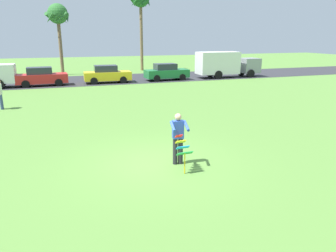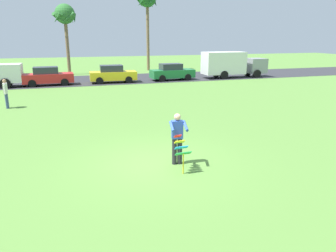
# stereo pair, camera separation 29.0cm
# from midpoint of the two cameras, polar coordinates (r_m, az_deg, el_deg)

# --- Properties ---
(ground_plane) EXTENTS (120.00, 120.00, 0.00)m
(ground_plane) POSITION_cam_midpoint_polar(r_m,az_deg,el_deg) (10.87, -2.96, -6.63)
(ground_plane) COLOR #568438
(road_strip) EXTENTS (120.00, 8.00, 0.01)m
(road_strip) POSITION_cam_midpoint_polar(r_m,az_deg,el_deg) (32.40, -14.21, 7.93)
(road_strip) COLOR #2D2D33
(road_strip) RESTS_ON ground
(person_kite_flyer) EXTENTS (0.61, 0.71, 1.73)m
(person_kite_flyer) POSITION_cam_midpoint_polar(r_m,az_deg,el_deg) (10.47, 1.02, -1.96)
(person_kite_flyer) COLOR #26262B
(person_kite_flyer) RESTS_ON ground
(kite_held) EXTENTS (0.52, 0.64, 1.14)m
(kite_held) POSITION_cam_midpoint_polar(r_m,az_deg,el_deg) (9.93, 1.82, -4.06)
(kite_held) COLOR red
(kite_held) RESTS_ON ground
(parked_car_red) EXTENTS (4.26, 1.96, 1.60)m
(parked_car_red) POSITION_cam_midpoint_polar(r_m,az_deg,el_deg) (29.84, -21.93, 8.14)
(parked_car_red) COLOR red
(parked_car_red) RESTS_ON ground
(parked_car_yellow) EXTENTS (4.26, 1.96, 1.60)m
(parked_car_yellow) POSITION_cam_midpoint_polar(r_m,az_deg,el_deg) (30.10, -11.08, 9.03)
(parked_car_yellow) COLOR yellow
(parked_car_yellow) RESTS_ON ground
(parked_car_green) EXTENTS (4.26, 1.95, 1.60)m
(parked_car_green) POSITION_cam_midpoint_polar(r_m,az_deg,el_deg) (31.42, -0.56, 9.59)
(parked_car_green) COLOR #1E7238
(parked_car_green) RESTS_ON ground
(parked_truck_grey_van) EXTENTS (6.73, 2.20, 2.62)m
(parked_truck_grey_van) POSITION_cam_midpoint_polar(r_m,az_deg,el_deg) (33.92, 9.87, 10.90)
(parked_truck_grey_van) COLOR gray
(parked_truck_grey_van) RESTS_ON ground
(palm_tree_right_near) EXTENTS (2.58, 2.71, 7.50)m
(palm_tree_right_near) POSITION_cam_midpoint_polar(r_m,az_deg,el_deg) (37.75, -19.29, 17.97)
(palm_tree_right_near) COLOR brown
(palm_tree_right_near) RESTS_ON ground
(palm_tree_centre_far) EXTENTS (2.58, 2.71, 9.57)m
(palm_tree_centre_far) POSITION_cam_midpoint_polar(r_m,az_deg,el_deg) (41.00, -5.12, 21.16)
(palm_tree_centre_far) COLOR brown
(palm_tree_centre_far) RESTS_ON ground
(person_walker_near) EXTENTS (0.25, 0.57, 1.73)m
(person_walker_near) POSITION_cam_midpoint_polar(r_m,az_deg,el_deg) (21.09, -28.13, 5.15)
(person_walker_near) COLOR #384772
(person_walker_near) RESTS_ON ground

